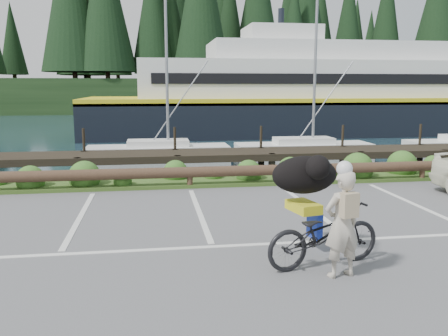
% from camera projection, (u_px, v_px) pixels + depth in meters
% --- Properties ---
extents(ground, '(72.00, 72.00, 0.00)m').
position_uv_depth(ground, '(210.00, 240.00, 8.76)').
color(ground, '#545457').
extents(harbor_backdrop, '(170.00, 160.00, 30.00)m').
position_uv_depth(harbor_backdrop, '(159.00, 102.00, 85.23)').
color(harbor_backdrop, '#172E37').
rests_on(harbor_backdrop, ground).
extents(vegetation_strip, '(34.00, 1.60, 0.10)m').
position_uv_depth(vegetation_strip, '(188.00, 181.00, 13.92)').
color(vegetation_strip, '#3D5B21').
rests_on(vegetation_strip, ground).
extents(log_rail, '(32.00, 0.30, 0.60)m').
position_uv_depth(log_rail, '(190.00, 188.00, 13.25)').
color(log_rail, '#443021').
rests_on(log_rail, ground).
extents(bicycle, '(2.07, 1.11, 1.03)m').
position_uv_depth(bicycle, '(324.00, 234.00, 7.42)').
color(bicycle, black).
rests_on(bicycle, ground).
extents(cyclist, '(0.66, 0.51, 1.61)m').
position_uv_depth(cyclist, '(342.00, 224.00, 6.95)').
color(cyclist, beige).
rests_on(cyclist, ground).
extents(dog, '(0.77, 1.19, 0.64)m').
position_uv_depth(dog, '(304.00, 175.00, 7.86)').
color(dog, black).
rests_on(dog, bicycle).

